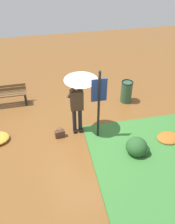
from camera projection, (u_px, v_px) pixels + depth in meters
The scene contains 8 objects.
ground_plane at pixel (85, 135), 7.91m from camera, with size 18.00×18.00×0.00m, color brown.
person_with_umbrella at pixel (79, 89), 7.16m from camera, with size 0.96×0.96×2.04m.
info_sign_post at pixel (99, 98), 6.98m from camera, with size 0.44×0.07×2.30m.
handbag at pixel (60, 134), 7.77m from camera, with size 0.32×0.18×0.37m.
park_bench at pixel (7, 95), 8.97m from camera, with size 1.40×0.38×0.75m.
trash_bin at pixel (126, 92), 9.13m from camera, with size 0.42×0.42×0.83m.
shrub_cluster at pixel (138, 147), 7.12m from camera, with size 0.67×0.61×0.55m.
leaf_pile_near_person at pixel (169, 138), 7.68m from camera, with size 0.73×0.58×0.16m.
Camera 1 is at (-1.08, -5.74, 5.38)m, focal length 40.28 mm.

